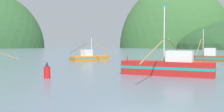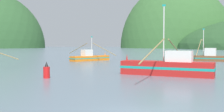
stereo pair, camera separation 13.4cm
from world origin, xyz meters
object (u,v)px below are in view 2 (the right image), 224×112
at_px(fishing_boat_orange, 90,57).
at_px(channel_buoy, 47,71).
at_px(fishing_boat_brown, 203,57).
at_px(fishing_boat_red, 167,67).

distance_m(fishing_boat_orange, channel_buoy, 26.41).
height_order(fishing_boat_brown, channel_buoy, fishing_boat_brown).
bearing_deg(channel_buoy, fishing_boat_orange, 91.29).
distance_m(fishing_boat_red, fishing_boat_brown, 26.26).
bearing_deg(fishing_boat_orange, channel_buoy, -134.94).
relative_size(fishing_boat_brown, channel_buoy, 9.61).
relative_size(fishing_boat_red, channel_buoy, 10.12).
bearing_deg(fishing_boat_brown, fishing_boat_red, 88.30).
xyz_separation_m(fishing_boat_red, fishing_boat_orange, (-12.27, 23.19, -0.23)).
distance_m(fishing_boat_orange, fishing_boat_brown, 21.77).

